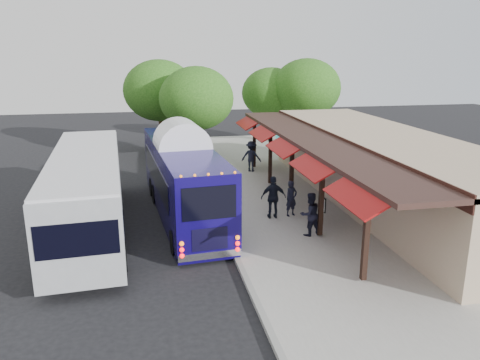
{
  "coord_description": "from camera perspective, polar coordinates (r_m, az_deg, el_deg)",
  "views": [
    {
      "loc": [
        -2.95,
        -16.94,
        7.48
      ],
      "look_at": [
        1.1,
        3.31,
        1.8
      ],
      "focal_mm": 35.0,
      "sensor_mm": 36.0,
      "label": 1
    }
  ],
  "objects": [
    {
      "name": "sign_board",
      "position": [
        20.82,
        10.08,
        -3.09
      ],
      "size": [
        0.08,
        0.55,
        1.21
      ],
      "rotation": [
        0.0,
        0.0,
        0.03
      ],
      "color": "black",
      "rests_on": "sidewalk"
    },
    {
      "name": "ped_a",
      "position": [
        21.59,
        6.27,
        -2.25
      ],
      "size": [
        0.7,
        0.59,
        1.65
      ],
      "primitive_type": "imported",
      "rotation": [
        0.0,
        0.0,
        0.37
      ],
      "color": "black",
      "rests_on": "sidewalk"
    },
    {
      "name": "coach_bus",
      "position": [
        21.75,
        -6.98,
        0.49
      ],
      "size": [
        3.34,
        11.4,
        3.6
      ],
      "rotation": [
        0.0,
        0.0,
        0.09
      ],
      "color": "#100754",
      "rests_on": "ground"
    },
    {
      "name": "ground",
      "position": [
        18.75,
        -1.32,
        -8.13
      ],
      "size": [
        90.0,
        90.0,
        0.0
      ],
      "primitive_type": "plane",
      "color": "black",
      "rests_on": "ground"
    },
    {
      "name": "city_bus",
      "position": [
        20.82,
        -18.13,
        -1.08
      ],
      "size": [
        3.53,
        12.65,
        3.36
      ],
      "rotation": [
        0.0,
        0.0,
        0.07
      ],
      "color": "#94989C",
      "rests_on": "ground"
    },
    {
      "name": "station_shelter",
      "position": [
        24.47,
        16.64,
        1.41
      ],
      "size": [
        8.15,
        20.0,
        3.6
      ],
      "color": "tan",
      "rests_on": "ground"
    },
    {
      "name": "tree_far",
      "position": [
        36.54,
        -9.79,
        10.69
      ],
      "size": [
        5.43,
        5.43,
        6.96
      ],
      "color": "#382314",
      "rests_on": "ground"
    },
    {
      "name": "ped_d",
      "position": [
        29.51,
        1.39,
        2.92
      ],
      "size": [
        1.43,
        1.19,
        1.93
      ],
      "primitive_type": "imported",
      "rotation": [
        0.0,
        0.0,
        2.69
      ],
      "color": "black",
      "rests_on": "sidewalk"
    },
    {
      "name": "ped_c",
      "position": [
        21.19,
        4.1,
        -2.11
      ],
      "size": [
        1.17,
        0.55,
        1.95
      ],
      "primitive_type": "imported",
      "rotation": [
        0.0,
        0.0,
        3.08
      ],
      "color": "black",
      "rests_on": "sidewalk"
    },
    {
      "name": "sidewalk",
      "position": [
        23.59,
        9.01,
        -3.11
      ],
      "size": [
        10.0,
        40.0,
        0.15
      ],
      "primitive_type": "cube",
      "color": "#9E9B93",
      "rests_on": "ground"
    },
    {
      "name": "tree_mid",
      "position": [
        39.47,
        3.83,
        10.54
      ],
      "size": [
        4.89,
        4.89,
        6.27
      ],
      "color": "#382314",
      "rests_on": "ground"
    },
    {
      "name": "curb",
      "position": [
        22.42,
        -2.98,
        -3.94
      ],
      "size": [
        0.2,
        40.0,
        0.16
      ],
      "primitive_type": "cube",
      "color": "gray",
      "rests_on": "ground"
    },
    {
      "name": "ped_b",
      "position": [
        19.39,
        8.52,
        -4.14
      ],
      "size": [
        1.02,
        0.87,
        1.82
      ],
      "primitive_type": "imported",
      "rotation": [
        0.0,
        0.0,
        3.37
      ],
      "color": "black",
      "rests_on": "sidewalk"
    },
    {
      "name": "tree_right",
      "position": [
        38.47,
        8.1,
        11.04
      ],
      "size": [
        5.47,
        5.47,
        7.0
      ],
      "color": "#382314",
      "rests_on": "ground"
    },
    {
      "name": "tree_left",
      "position": [
        32.74,
        -5.33,
        9.87
      ],
      "size": [
        5.13,
        5.13,
        6.57
      ],
      "color": "#382314",
      "rests_on": "ground"
    }
  ]
}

